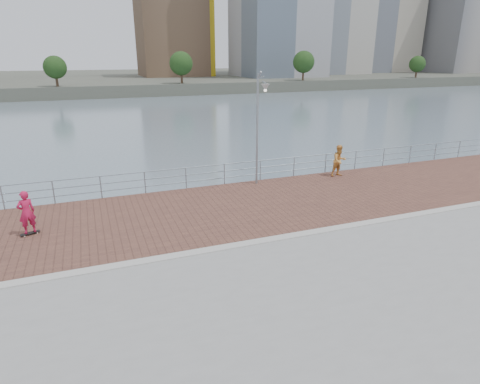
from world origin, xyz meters
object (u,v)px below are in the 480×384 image
object	(u,v)px
skateboarder	(26,212)
bystander	(339,161)
street_lamp	(261,111)
guardrail	(205,174)

from	to	relation	value
skateboarder	bystander	world-z (taller)	bystander
street_lamp	skateboarder	xyz separation A→B (m)	(-10.54, -2.43, -2.95)
guardrail	skateboarder	size ratio (longest dim) A/B	23.49
street_lamp	bystander	bearing A→B (deg)	0.27
guardrail	street_lamp	xyz separation A→B (m)	(2.65, -0.90, 3.20)
skateboarder	bystander	xyz separation A→B (m)	(15.38, 2.45, -0.04)
guardrail	bystander	distance (m)	7.54
street_lamp	guardrail	bearing A→B (deg)	161.23
skateboarder	street_lamp	bearing A→B (deg)	171.84
street_lamp	bystander	xyz separation A→B (m)	(4.84, 0.02, -2.99)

